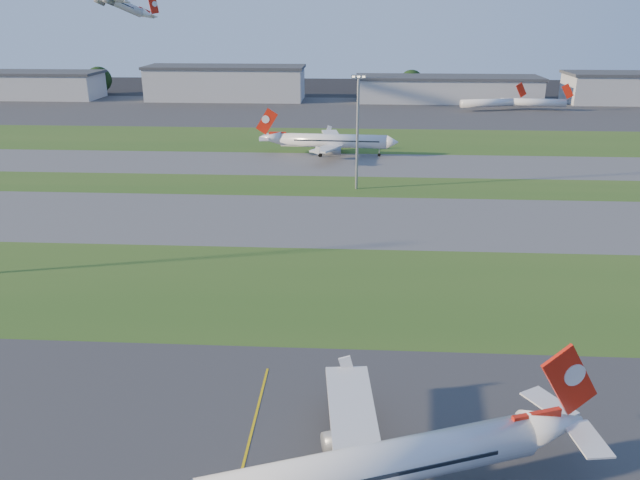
# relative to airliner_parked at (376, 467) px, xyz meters

# --- Properties ---
(grass_strip_a) EXTENTS (300.00, 34.00, 0.01)m
(grass_strip_a) POSITION_rel_airliner_parked_xyz_m (-16.97, 42.35, -3.92)
(grass_strip_a) COLOR #2E541C
(grass_strip_a) RESTS_ON ground
(taxiway_a) EXTENTS (300.00, 32.00, 0.01)m
(taxiway_a) POSITION_rel_airliner_parked_xyz_m (-16.97, 75.35, -3.92)
(taxiway_a) COLOR #515154
(taxiway_a) RESTS_ON ground
(grass_strip_b) EXTENTS (300.00, 18.00, 0.01)m
(grass_strip_b) POSITION_rel_airliner_parked_xyz_m (-16.97, 100.35, -3.92)
(grass_strip_b) COLOR #2E541C
(grass_strip_b) RESTS_ON ground
(taxiway_b) EXTENTS (300.00, 26.00, 0.01)m
(taxiway_b) POSITION_rel_airliner_parked_xyz_m (-16.97, 122.35, -3.92)
(taxiway_b) COLOR #515154
(taxiway_b) RESTS_ON ground
(grass_strip_c) EXTENTS (300.00, 40.00, 0.01)m
(grass_strip_c) POSITION_rel_airliner_parked_xyz_m (-16.97, 155.35, -3.92)
(grass_strip_c) COLOR #2E541C
(grass_strip_c) RESTS_ON ground
(apron_far) EXTENTS (400.00, 80.00, 0.01)m
(apron_far) POSITION_rel_airliner_parked_xyz_m (-16.97, 215.35, -3.92)
(apron_far) COLOR #333335
(apron_far) RESTS_ON ground
(airliner_parked) EXTENTS (34.32, 29.03, 11.17)m
(airliner_parked) POSITION_rel_airliner_parked_xyz_m (0.00, 0.00, 0.00)
(airliner_parked) COLOR silver
(airliner_parked) RESTS_ON ground
(airliner_taxiing) EXTENTS (37.35, 31.64, 11.65)m
(airliner_taxiing) POSITION_rel_airliner_parked_xyz_m (-9.00, 133.19, 0.17)
(airliner_taxiing) COLOR silver
(airliner_taxiing) RESTS_ON ground
(mini_jet_near) EXTENTS (28.00, 10.08, 9.48)m
(mini_jet_near) POSITION_rel_airliner_parked_xyz_m (52.58, 219.65, -0.64)
(mini_jet_near) COLOR silver
(mini_jet_near) RESTS_ON ground
(mini_jet_far) EXTENTS (28.63, 5.53, 9.48)m
(mini_jet_far) POSITION_rel_airliner_parked_xyz_m (69.99, 221.50, -0.64)
(mini_jet_far) COLOR silver
(mini_jet_far) RESTS_ON ground
(light_mast_centre) EXTENTS (3.20, 0.70, 25.80)m
(light_mast_centre) POSITION_rel_airliner_parked_xyz_m (-1.97, 98.35, 10.89)
(light_mast_centre) COLOR gray
(light_mast_centre) RESTS_ON ground
(hangar_far_west) EXTENTS (91.80, 23.00, 12.20)m
(hangar_far_west) POSITION_rel_airliner_parked_xyz_m (-166.97, 245.35, 2.21)
(hangar_far_west) COLOR #95989C
(hangar_far_west) RESTS_ON ground
(hangar_west) EXTENTS (71.40, 23.00, 15.20)m
(hangar_west) POSITION_rel_airliner_parked_xyz_m (-61.97, 245.35, 3.71)
(hangar_west) COLOR #95989C
(hangar_west) RESTS_ON ground
(hangar_east) EXTENTS (81.60, 23.00, 11.20)m
(hangar_east) POSITION_rel_airliner_parked_xyz_m (38.03, 245.35, 1.71)
(hangar_east) COLOR #95989C
(hangar_east) RESTS_ON ground
(tree_west) EXTENTS (12.10, 12.10, 13.20)m
(tree_west) POSITION_rel_airliner_parked_xyz_m (-126.97, 260.35, 3.21)
(tree_west) COLOR black
(tree_west) RESTS_ON ground
(tree_mid_west) EXTENTS (9.90, 9.90, 10.80)m
(tree_mid_west) POSITION_rel_airliner_parked_xyz_m (-36.97, 256.35, 1.91)
(tree_mid_west) COLOR black
(tree_mid_west) RESTS_ON ground
(tree_mid_east) EXTENTS (11.55, 11.55, 12.60)m
(tree_mid_east) POSITION_rel_airliner_parked_xyz_m (23.03, 259.35, 2.89)
(tree_mid_east) COLOR black
(tree_mid_east) RESTS_ON ground
(tree_east) EXTENTS (10.45, 10.45, 11.40)m
(tree_east) POSITION_rel_airliner_parked_xyz_m (98.03, 257.35, 2.24)
(tree_east) COLOR black
(tree_east) RESTS_ON ground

